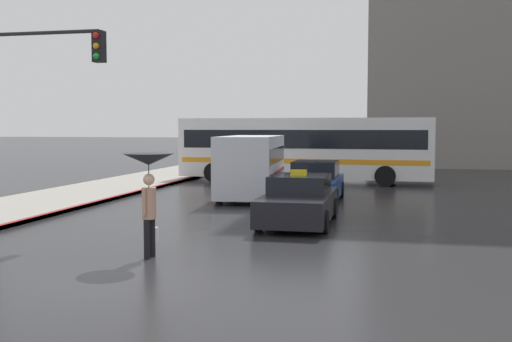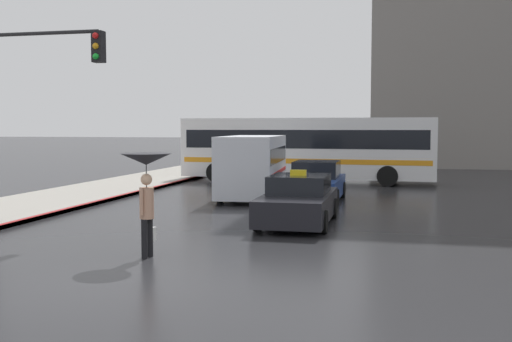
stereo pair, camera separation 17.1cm
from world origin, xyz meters
TOP-DOWN VIEW (x-y plane):
  - ground_plane at (0.00, 0.00)m, footprint 300.00×300.00m
  - taxi at (2.05, 7.28)m, footprint 1.91×4.23m
  - sedan_red at (1.87, 12.68)m, footprint 1.91×4.44m
  - ambulance_van at (-0.65, 13.20)m, footprint 2.42×5.62m
  - city_bus at (0.43, 20.18)m, footprint 12.50×3.24m
  - pedestrian_with_umbrella at (-0.33, 2.27)m, footprint 1.05×1.05m
  - traffic_light at (-4.72, 5.06)m, footprint 3.53×0.38m

SIDE VIEW (x-z plane):
  - ground_plane at x=0.00m, z-range 0.00..0.00m
  - taxi at x=2.05m, z-range -0.13..1.40m
  - sedan_red at x=1.87m, z-range -0.07..1.39m
  - ambulance_van at x=-0.65m, z-range 0.13..2.51m
  - pedestrian_with_umbrella at x=-0.33m, z-range 0.67..2.84m
  - city_bus at x=0.43m, z-range 0.18..3.34m
  - traffic_light at x=-4.72m, z-range 1.08..6.54m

